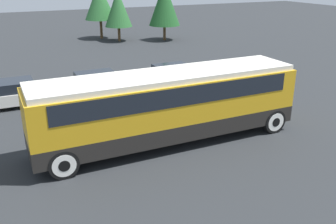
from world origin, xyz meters
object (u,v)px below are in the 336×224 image
(tour_bus, at_px, (170,101))
(parked_car_far, at_px, (14,93))
(parked_car_near, at_px, (173,76))
(parked_car_mid, at_px, (98,84))

(tour_bus, relative_size, parked_car_far, 2.52)
(parked_car_far, bearing_deg, parked_car_near, -3.20)
(tour_bus, bearing_deg, parked_car_far, 125.79)
(tour_bus, relative_size, parked_car_near, 2.79)
(tour_bus, xyz_separation_m, parked_car_near, (3.72, 7.28, -1.14))
(parked_car_near, relative_size, parked_car_far, 0.90)
(tour_bus, distance_m, parked_car_mid, 7.61)
(parked_car_far, bearing_deg, parked_car_mid, -4.55)
(parked_car_mid, xyz_separation_m, parked_car_far, (-4.56, 0.36, -0.03))
(parked_car_mid, height_order, parked_car_far, parked_car_mid)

